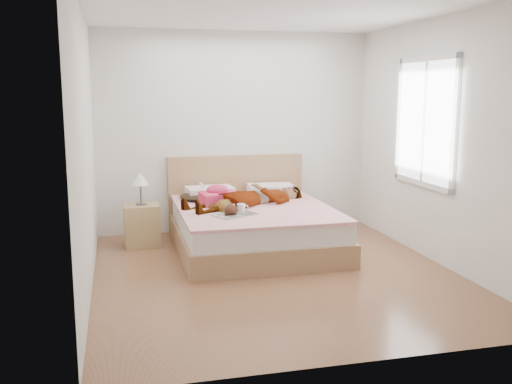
% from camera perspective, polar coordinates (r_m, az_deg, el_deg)
% --- Properties ---
extents(ground, '(4.00, 4.00, 0.00)m').
position_cam_1_polar(ground, '(5.86, 1.99, -8.17)').
color(ground, '#4C2917').
rests_on(ground, ground).
extents(woman, '(1.76, 1.23, 0.23)m').
position_cam_1_polar(woman, '(6.76, -0.71, -0.25)').
color(woman, white).
rests_on(woman, bed).
extents(hair, '(0.46, 0.54, 0.07)m').
position_cam_1_polar(hair, '(7.11, -6.01, -0.42)').
color(hair, black).
rests_on(hair, bed).
extents(phone, '(0.08, 0.10, 0.05)m').
position_cam_1_polar(phone, '(7.05, -5.41, 0.70)').
color(phone, silver).
rests_on(phone, bed).
extents(room_shell, '(4.00, 4.00, 4.00)m').
position_cam_1_polar(room_shell, '(6.56, 16.55, 6.73)').
color(room_shell, white).
rests_on(room_shell, ground).
extents(bed, '(1.80, 2.08, 1.00)m').
position_cam_1_polar(bed, '(6.75, -0.37, -3.28)').
color(bed, olive).
rests_on(bed, ground).
extents(towel, '(0.47, 0.40, 0.23)m').
position_cam_1_polar(towel, '(6.77, -3.71, -0.44)').
color(towel, '#DB3B5E').
rests_on(towel, bed).
extents(magazine, '(0.54, 0.48, 0.03)m').
position_cam_1_polar(magazine, '(6.17, -1.97, -2.25)').
color(magazine, silver).
rests_on(magazine, bed).
extents(coffee_mug, '(0.13, 0.10, 0.10)m').
position_cam_1_polar(coffee_mug, '(6.26, -1.46, -1.66)').
color(coffee_mug, white).
rests_on(coffee_mug, bed).
extents(plush_toy, '(0.17, 0.24, 0.12)m').
position_cam_1_polar(plush_toy, '(6.14, -2.54, -1.78)').
color(plush_toy, black).
rests_on(plush_toy, bed).
extents(nightstand, '(0.43, 0.38, 0.89)m').
position_cam_1_polar(nightstand, '(6.95, -11.35, -2.95)').
color(nightstand, olive).
rests_on(nightstand, ground).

